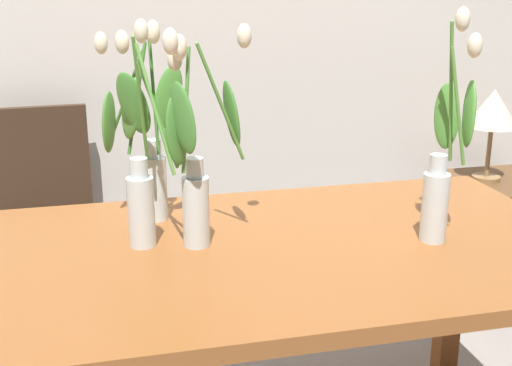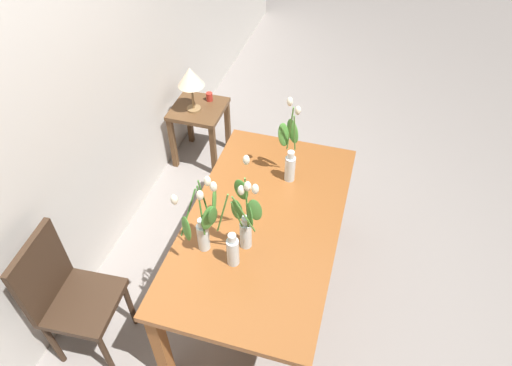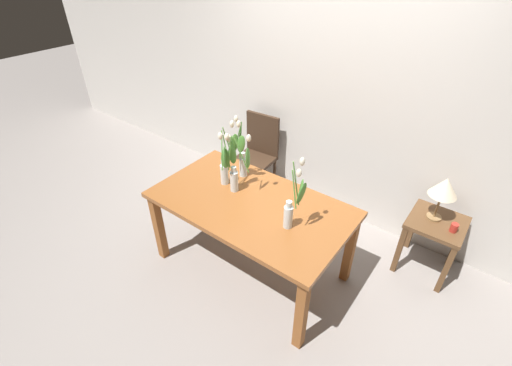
{
  "view_description": "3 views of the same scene",
  "coord_description": "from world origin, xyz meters",
  "px_view_note": "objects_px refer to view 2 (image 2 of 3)",
  "views": [
    {
      "loc": [
        -0.43,
        -1.52,
        1.39
      ],
      "look_at": [
        -0.05,
        0.04,
        0.9
      ],
      "focal_mm": 46.61,
      "sensor_mm": 36.0,
      "label": 1
    },
    {
      "loc": [
        -1.75,
        -0.46,
        2.79
      ],
      "look_at": [
        0.03,
        0.06,
        1.01
      ],
      "focal_mm": 31.97,
      "sensor_mm": 36.0,
      "label": 2
    },
    {
      "loc": [
        1.38,
        -1.76,
        2.48
      ],
      "look_at": [
        0.01,
        0.05,
        0.9
      ],
      "focal_mm": 24.86,
      "sensor_mm": 36.0,
      "label": 3
    }
  ],
  "objects_px": {
    "side_table": "(199,118)",
    "table_lamp": "(190,78)",
    "tulip_vase_2": "(233,234)",
    "dining_chair": "(67,293)",
    "tulip_vase_0": "(246,221)",
    "tulip_vase_3": "(202,226)",
    "tulip_vase_1": "(290,155)",
    "dining_table": "(264,230)",
    "pillar_candle": "(209,97)"
  },
  "relations": [
    {
      "from": "side_table",
      "to": "table_lamp",
      "type": "xyz_separation_m",
      "value": [
        -0.04,
        0.02,
        0.42
      ]
    },
    {
      "from": "tulip_vase_2",
      "to": "dining_chair",
      "type": "distance_m",
      "value": 1.06
    },
    {
      "from": "tulip_vase_0",
      "to": "side_table",
      "type": "height_order",
      "value": "tulip_vase_0"
    },
    {
      "from": "tulip_vase_3",
      "to": "side_table",
      "type": "xyz_separation_m",
      "value": [
        1.55,
        0.67,
        -0.52
      ]
    },
    {
      "from": "tulip_vase_1",
      "to": "dining_chair",
      "type": "xyz_separation_m",
      "value": [
        -1.08,
        1.04,
        -0.4
      ]
    },
    {
      "from": "dining_table",
      "to": "dining_chair",
      "type": "distance_m",
      "value": 1.19
    },
    {
      "from": "tulip_vase_1",
      "to": "dining_chair",
      "type": "bearing_deg",
      "value": 136.18
    },
    {
      "from": "tulip_vase_0",
      "to": "dining_chair",
      "type": "bearing_deg",
      "value": 116.77
    },
    {
      "from": "table_lamp",
      "to": "tulip_vase_1",
      "type": "bearing_deg",
      "value": -128.23
    },
    {
      "from": "pillar_candle",
      "to": "tulip_vase_1",
      "type": "bearing_deg",
      "value": -136.07
    },
    {
      "from": "dining_table",
      "to": "table_lamp",
      "type": "distance_m",
      "value": 1.55
    },
    {
      "from": "dining_table",
      "to": "tulip_vase_0",
      "type": "xyz_separation_m",
      "value": [
        -0.19,
        0.05,
        0.28
      ]
    },
    {
      "from": "tulip_vase_0",
      "to": "tulip_vase_2",
      "type": "bearing_deg",
      "value": 164.45
    },
    {
      "from": "dining_chair",
      "to": "dining_table",
      "type": "bearing_deg",
      "value": -55.91
    },
    {
      "from": "dining_chair",
      "to": "side_table",
      "type": "distance_m",
      "value": 1.91
    },
    {
      "from": "tulip_vase_0",
      "to": "tulip_vase_3",
      "type": "relative_size",
      "value": 0.99
    },
    {
      "from": "tulip_vase_2",
      "to": "tulip_vase_1",
      "type": "bearing_deg",
      "value": -10.36
    },
    {
      "from": "tulip_vase_3",
      "to": "tulip_vase_2",
      "type": "bearing_deg",
      "value": -91.62
    },
    {
      "from": "dining_table",
      "to": "tulip_vase_3",
      "type": "bearing_deg",
      "value": 140.34
    },
    {
      "from": "tulip_vase_0",
      "to": "table_lamp",
      "type": "xyz_separation_m",
      "value": [
        1.4,
        0.9,
        -0.07
      ]
    },
    {
      "from": "dining_table",
      "to": "dining_chair",
      "type": "xyz_separation_m",
      "value": [
        -0.67,
        0.98,
        -0.12
      ]
    },
    {
      "from": "tulip_vase_3",
      "to": "pillar_candle",
      "type": "bearing_deg",
      "value": 20.04
    },
    {
      "from": "tulip_vase_2",
      "to": "pillar_candle",
      "type": "distance_m",
      "value": 1.89
    },
    {
      "from": "tulip_vase_0",
      "to": "side_table",
      "type": "bearing_deg",
      "value": 31.51
    },
    {
      "from": "pillar_candle",
      "to": "tulip_vase_0",
      "type": "bearing_deg",
      "value": -152.29
    },
    {
      "from": "dining_table",
      "to": "side_table",
      "type": "xyz_separation_m",
      "value": [
        1.25,
        0.93,
        -0.22
      ]
    },
    {
      "from": "tulip_vase_0",
      "to": "tulip_vase_3",
      "type": "distance_m",
      "value": 0.24
    },
    {
      "from": "tulip_vase_0",
      "to": "tulip_vase_3",
      "type": "height_order",
      "value": "tulip_vase_3"
    },
    {
      "from": "tulip_vase_1",
      "to": "tulip_vase_3",
      "type": "distance_m",
      "value": 0.79
    },
    {
      "from": "tulip_vase_1",
      "to": "side_table",
      "type": "xyz_separation_m",
      "value": [
        0.83,
        0.98,
        -0.49
      ]
    },
    {
      "from": "table_lamp",
      "to": "side_table",
      "type": "bearing_deg",
      "value": -25.57
    },
    {
      "from": "dining_table",
      "to": "tulip_vase_3",
      "type": "xyz_separation_m",
      "value": [
        -0.31,
        0.26,
        0.3
      ]
    },
    {
      "from": "dining_chair",
      "to": "side_table",
      "type": "height_order",
      "value": "dining_chair"
    },
    {
      "from": "dining_table",
      "to": "tulip_vase_0",
      "type": "height_order",
      "value": "tulip_vase_0"
    },
    {
      "from": "dining_table",
      "to": "table_lamp",
      "type": "xyz_separation_m",
      "value": [
        1.2,
        0.95,
        0.21
      ]
    },
    {
      "from": "dining_chair",
      "to": "pillar_candle",
      "type": "xyz_separation_m",
      "value": [
        2.04,
        -0.12,
        0.06
      ]
    },
    {
      "from": "side_table",
      "to": "pillar_candle",
      "type": "distance_m",
      "value": 0.21
    },
    {
      "from": "tulip_vase_3",
      "to": "table_lamp",
      "type": "bearing_deg",
      "value": 24.62
    },
    {
      "from": "dining_chair",
      "to": "tulip_vase_1",
      "type": "bearing_deg",
      "value": -43.82
    },
    {
      "from": "tulip_vase_1",
      "to": "pillar_candle",
      "type": "distance_m",
      "value": 1.37
    },
    {
      "from": "tulip_vase_1",
      "to": "table_lamp",
      "type": "relative_size",
      "value": 1.48
    },
    {
      "from": "dining_table",
      "to": "tulip_vase_1",
      "type": "relative_size",
      "value": 2.72
    },
    {
      "from": "dining_table",
      "to": "side_table",
      "type": "distance_m",
      "value": 1.57
    },
    {
      "from": "tulip_vase_0",
      "to": "dining_table",
      "type": "bearing_deg",
      "value": -13.57
    },
    {
      "from": "tulip_vase_0",
      "to": "pillar_candle",
      "type": "xyz_separation_m",
      "value": [
        1.56,
        0.82,
        -0.34
      ]
    },
    {
      "from": "tulip_vase_3",
      "to": "pillar_candle",
      "type": "relative_size",
      "value": 7.36
    },
    {
      "from": "tulip_vase_3",
      "to": "tulip_vase_1",
      "type": "bearing_deg",
      "value": -23.11
    },
    {
      "from": "dining_table",
      "to": "side_table",
      "type": "bearing_deg",
      "value": 36.7
    },
    {
      "from": "tulip_vase_0",
      "to": "side_table",
      "type": "xyz_separation_m",
      "value": [
        1.44,
        0.88,
        -0.49
      ]
    },
    {
      "from": "dining_table",
      "to": "tulip_vase_3",
      "type": "height_order",
      "value": "tulip_vase_3"
    }
  ]
}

